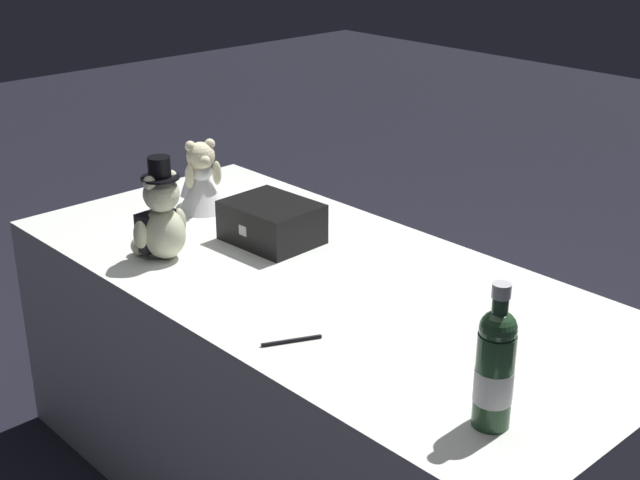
% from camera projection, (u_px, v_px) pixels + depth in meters
% --- Properties ---
extents(reception_table, '(1.86, 0.86, 0.70)m').
position_uv_depth(reception_table, '(320.00, 389.00, 2.47)').
color(reception_table, white).
rests_on(reception_table, ground_plane).
extents(teddy_bear_groom, '(0.16, 0.17, 0.29)m').
position_uv_depth(teddy_bear_groom, '(161.00, 219.00, 2.40)').
color(teddy_bear_groom, beige).
rests_on(teddy_bear_groom, reception_table).
extents(teddy_bear_bride, '(0.21, 0.17, 0.23)m').
position_uv_depth(teddy_bear_bride, '(201.00, 179.00, 2.77)').
color(teddy_bear_bride, white).
rests_on(teddy_bear_bride, reception_table).
extents(champagne_bottle, '(0.08, 0.08, 0.30)m').
position_uv_depth(champagne_bottle, '(495.00, 367.00, 1.65)').
color(champagne_bottle, '#284A2C').
rests_on(champagne_bottle, reception_table).
extents(signing_pen, '(0.07, 0.14, 0.01)m').
position_uv_depth(signing_pen, '(294.00, 340.00, 1.99)').
color(signing_pen, black).
rests_on(signing_pen, reception_table).
extents(gift_case_black, '(0.27, 0.21, 0.12)m').
position_uv_depth(gift_case_black, '(272.00, 222.00, 2.53)').
color(gift_case_black, black).
rests_on(gift_case_black, reception_table).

